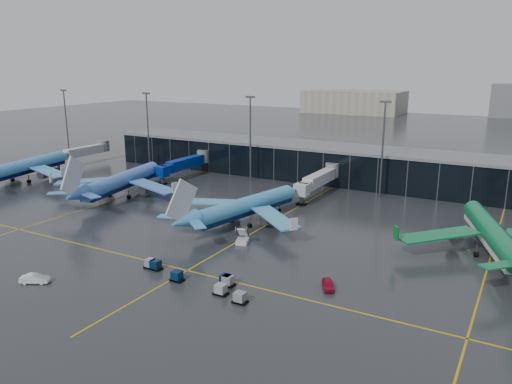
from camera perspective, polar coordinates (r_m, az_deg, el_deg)
The scene contains 13 objects.
ground at distance 104.54m, azimuth -7.28°, elevation -4.99°, with size 600.00×600.00×0.00m, color #282B2D.
terminal_pier at distance 155.53m, azimuth 6.38°, elevation 3.52°, with size 142.00×17.00×10.70m.
jet_bridges at distance 156.99m, azimuth -8.28°, elevation 3.24°, with size 94.00×27.50×7.20m.
flood_masts at distance 141.32m, azimuth 6.42°, elevation 5.88°, with size 203.00×0.50×25.50m.
taxi_lines at distance 107.80m, azimuth 0.39°, elevation -4.26°, with size 220.00×120.00×0.02m.
airliner_klm_west at distance 166.61m, azimuth -25.03°, elevation 3.50°, with size 39.59×45.09×13.86m, color #449AE0, non-canonical shape.
airliner_arkefly at distance 137.93m, azimuth -15.08°, elevation 2.30°, with size 38.76×44.14×13.57m, color #4178D8, non-canonical shape.
airliner_klm_near at distance 110.19m, azimuth -1.13°, elevation -0.44°, with size 35.92×40.91×12.57m, color #45A2E2, non-canonical shape.
airliner_aer_lingus at distance 101.94m, azimuth 25.52°, elevation -2.98°, with size 37.14×42.30×13.00m, color #0D7340, non-canonical shape.
baggage_carts at distance 82.47m, azimuth -6.65°, elevation -9.83°, with size 22.52×5.76×1.70m.
mobile_airstair at distance 99.36m, azimuth -1.57°, elevation -5.44°, with size 3.13×3.75×3.45m.
service_van_red at distance 80.91m, azimuth 8.24°, elevation -10.41°, with size 1.71×4.24×1.44m, color #A00C2E.
service_van_white at distance 89.54m, azimuth -23.95°, elevation -9.03°, with size 1.62×4.64×1.53m, color white.
Camera 1 is at (59.56, -78.73, 34.40)m, focal length 35.00 mm.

